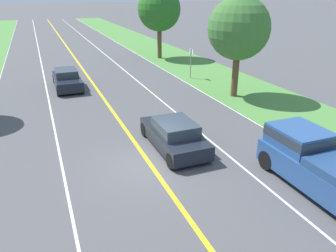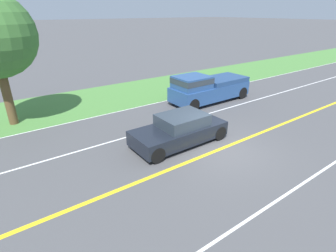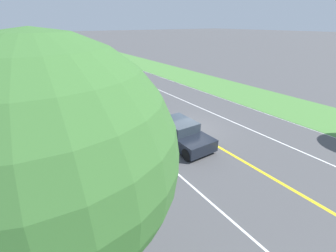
{
  "view_description": "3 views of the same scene",
  "coord_description": "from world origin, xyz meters",
  "px_view_note": "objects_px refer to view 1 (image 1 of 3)",
  "views": [
    {
      "loc": [
        -3.82,
        -11.66,
        6.84
      ],
      "look_at": [
        1.42,
        1.46,
        0.96
      ],
      "focal_mm": 35.0,
      "sensor_mm": 36.0,
      "label": 1
    },
    {
      "loc": [
        -6.93,
        7.81,
        5.62
      ],
      "look_at": [
        1.93,
        1.42,
        0.81
      ],
      "focal_mm": 28.0,
      "sensor_mm": 36.0,
      "label": 2
    },
    {
      "loc": [
        8.78,
        10.61,
        6.62
      ],
      "look_at": [
        2.34,
        0.95,
        1.25
      ],
      "focal_mm": 24.0,
      "sensor_mm": 36.0,
      "label": 3
    }
  ],
  "objects_px": {
    "street_sign": "(191,60)",
    "oncoming_car": "(67,79)",
    "roadside_tree_right_near": "(239,29)",
    "pickup_truck": "(324,166)",
    "dog": "(200,135)",
    "ego_car": "(174,135)",
    "roadside_tree_right_far": "(159,9)"
  },
  "relations": [
    {
      "from": "street_sign",
      "to": "oncoming_car",
      "type": "bearing_deg",
      "value": 175.02
    },
    {
      "from": "roadside_tree_right_near",
      "to": "street_sign",
      "type": "bearing_deg",
      "value": 96.65
    },
    {
      "from": "pickup_truck",
      "to": "oncoming_car",
      "type": "xyz_separation_m",
      "value": [
        -7.19,
        17.58,
        -0.32
      ]
    },
    {
      "from": "dog",
      "to": "oncoming_car",
      "type": "distance_m",
      "value": 13.4
    },
    {
      "from": "oncoming_car",
      "to": "dog",
      "type": "bearing_deg",
      "value": 110.98
    },
    {
      "from": "ego_car",
      "to": "roadside_tree_right_near",
      "type": "distance_m",
      "value": 9.94
    },
    {
      "from": "oncoming_car",
      "to": "roadside_tree_right_near",
      "type": "height_order",
      "value": "roadside_tree_right_near"
    },
    {
      "from": "dog",
      "to": "pickup_truck",
      "type": "relative_size",
      "value": 0.19
    },
    {
      "from": "pickup_truck",
      "to": "roadside_tree_right_far",
      "type": "bearing_deg",
      "value": 82.69
    },
    {
      "from": "dog",
      "to": "roadside_tree_right_near",
      "type": "xyz_separation_m",
      "value": [
        5.7,
        6.03,
        4.06
      ]
    },
    {
      "from": "pickup_truck",
      "to": "roadside_tree_right_near",
      "type": "xyz_separation_m",
      "value": [
        3.3,
        11.1,
        3.56
      ]
    },
    {
      "from": "pickup_truck",
      "to": "oncoming_car",
      "type": "height_order",
      "value": "pickup_truck"
    },
    {
      "from": "roadside_tree_right_near",
      "to": "roadside_tree_right_far",
      "type": "relative_size",
      "value": 0.91
    },
    {
      "from": "oncoming_car",
      "to": "street_sign",
      "type": "relative_size",
      "value": 1.87
    },
    {
      "from": "dog",
      "to": "street_sign",
      "type": "distance_m",
      "value": 12.75
    },
    {
      "from": "ego_car",
      "to": "street_sign",
      "type": "relative_size",
      "value": 1.79
    },
    {
      "from": "street_sign",
      "to": "dog",
      "type": "bearing_deg",
      "value": -113.4
    },
    {
      "from": "oncoming_car",
      "to": "street_sign",
      "type": "height_order",
      "value": "street_sign"
    },
    {
      "from": "ego_car",
      "to": "pickup_truck",
      "type": "relative_size",
      "value": 0.79
    },
    {
      "from": "ego_car",
      "to": "oncoming_car",
      "type": "distance_m",
      "value": 12.88
    },
    {
      "from": "pickup_truck",
      "to": "roadside_tree_right_near",
      "type": "bearing_deg",
      "value": 73.43
    },
    {
      "from": "roadside_tree_right_far",
      "to": "dog",
      "type": "bearing_deg",
      "value": -105.35
    },
    {
      "from": "dog",
      "to": "roadside_tree_right_far",
      "type": "height_order",
      "value": "roadside_tree_right_far"
    },
    {
      "from": "dog",
      "to": "pickup_truck",
      "type": "xyz_separation_m",
      "value": [
        2.4,
        -5.07,
        0.5
      ]
    },
    {
      "from": "roadside_tree_right_near",
      "to": "street_sign",
      "type": "height_order",
      "value": "roadside_tree_right_near"
    },
    {
      "from": "oncoming_car",
      "to": "roadside_tree_right_far",
      "type": "distance_m",
      "value": 14.11
    },
    {
      "from": "roadside_tree_right_near",
      "to": "street_sign",
      "type": "distance_m",
      "value": 6.4
    },
    {
      "from": "oncoming_car",
      "to": "pickup_truck",
      "type": "bearing_deg",
      "value": 112.26
    },
    {
      "from": "oncoming_car",
      "to": "roadside_tree_right_near",
      "type": "distance_m",
      "value": 12.93
    },
    {
      "from": "oncoming_car",
      "to": "ego_car",
      "type": "bearing_deg",
      "value": 105.84
    },
    {
      "from": "roadside_tree_right_near",
      "to": "dog",
      "type": "bearing_deg",
      "value": -133.38
    },
    {
      "from": "street_sign",
      "to": "ego_car",
      "type": "bearing_deg",
      "value": -118.74
    }
  ]
}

